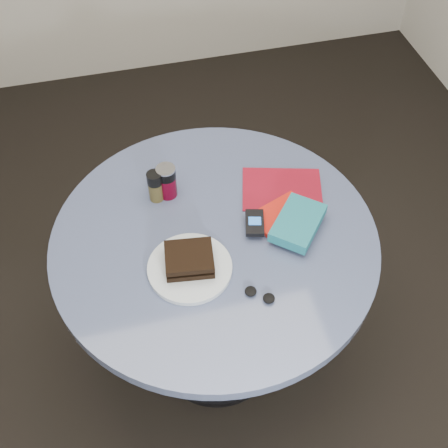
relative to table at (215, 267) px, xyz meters
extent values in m
plane|color=black|center=(0.00, 0.00, -0.59)|extent=(4.00, 4.00, 0.00)
cylinder|color=black|center=(0.00, 0.00, -0.57)|extent=(0.48, 0.48, 0.03)
cylinder|color=black|center=(0.00, 0.00, -0.22)|extent=(0.11, 0.11, 0.68)
cylinder|color=#3E4866|center=(0.00, 0.00, 0.14)|extent=(1.00, 1.00, 0.04)
cylinder|color=silver|center=(-0.10, -0.10, 0.17)|extent=(0.32, 0.32, 0.02)
cube|color=black|center=(-0.10, -0.10, 0.19)|extent=(0.15, 0.13, 0.02)
cube|color=black|center=(-0.10, -0.10, 0.20)|extent=(0.13, 0.12, 0.01)
cube|color=black|center=(-0.10, -0.10, 0.22)|extent=(0.15, 0.13, 0.02)
cylinder|color=#580418|center=(-0.10, 0.21, 0.20)|extent=(0.07, 0.07, 0.08)
cylinder|color=black|center=(-0.10, 0.21, 0.26)|extent=(0.07, 0.07, 0.03)
cylinder|color=silver|center=(-0.10, 0.21, 0.28)|extent=(0.07, 0.07, 0.01)
cylinder|color=#413A1C|center=(-0.14, 0.20, 0.20)|extent=(0.06, 0.06, 0.07)
cylinder|color=black|center=(-0.14, 0.20, 0.25)|extent=(0.06, 0.06, 0.04)
cube|color=maroon|center=(0.26, 0.13, 0.17)|extent=(0.30, 0.25, 0.00)
cube|color=#B8180E|center=(0.22, 0.02, 0.18)|extent=(0.21, 0.17, 0.01)
cube|color=#165E6B|center=(0.25, -0.04, 0.20)|extent=(0.21, 0.22, 0.04)
cube|color=black|center=(0.13, 0.00, 0.19)|extent=(0.08, 0.11, 0.02)
cube|color=blue|center=(0.13, 0.00, 0.20)|extent=(0.04, 0.04, 0.00)
ellipsoid|color=black|center=(0.05, -0.22, 0.17)|extent=(0.05, 0.05, 0.02)
ellipsoid|color=black|center=(0.09, -0.26, 0.17)|extent=(0.05, 0.05, 0.02)
camera|label=1|loc=(-0.23, -1.03, 1.50)|focal=45.00mm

